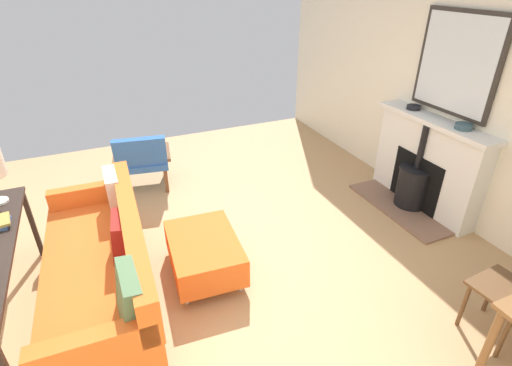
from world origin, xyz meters
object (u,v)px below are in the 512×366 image
object	(u,v)px
sofa	(104,266)
armchair_accent	(142,158)
mantel_bowl_far	(464,126)
ottoman	(204,252)
fireplace	(423,169)
mantel_bowl_near	(414,107)

from	to	relation	value
sofa	armchair_accent	xyz separation A→B (m)	(-0.60, -1.80, 0.07)
mantel_bowl_far	armchair_accent	world-z (taller)	mantel_bowl_far
sofa	ottoman	xyz separation A→B (m)	(-0.83, -0.01, -0.13)
mantel_bowl_far	ottoman	world-z (taller)	mantel_bowl_far
ottoman	mantel_bowl_far	bearing A→B (deg)	175.79
armchair_accent	sofa	bearing A→B (deg)	71.57
fireplace	mantel_bowl_far	xyz separation A→B (m)	(-0.03, 0.33, 0.62)
mantel_bowl_near	mantel_bowl_far	distance (m)	0.68
mantel_bowl_far	sofa	bearing A→B (deg)	-3.13
fireplace	armchair_accent	world-z (taller)	fireplace
fireplace	sofa	bearing A→B (deg)	2.25
mantel_bowl_near	ottoman	world-z (taller)	mantel_bowl_near
mantel_bowl_far	ottoman	distance (m)	2.82
sofa	mantel_bowl_near	bearing A→B (deg)	-172.07
mantel_bowl_near	mantel_bowl_far	world-z (taller)	mantel_bowl_far
armchair_accent	mantel_bowl_near	bearing A→B (deg)	155.73
mantel_bowl_near	ottoman	distance (m)	2.85
mantel_bowl_near	sofa	world-z (taller)	mantel_bowl_near
mantel_bowl_far	mantel_bowl_near	bearing A→B (deg)	-90.00
mantel_bowl_near	armchair_accent	xyz separation A→B (m)	(2.91, -1.31, -0.66)
fireplace	sofa	world-z (taller)	fireplace
mantel_bowl_far	sofa	distance (m)	3.59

